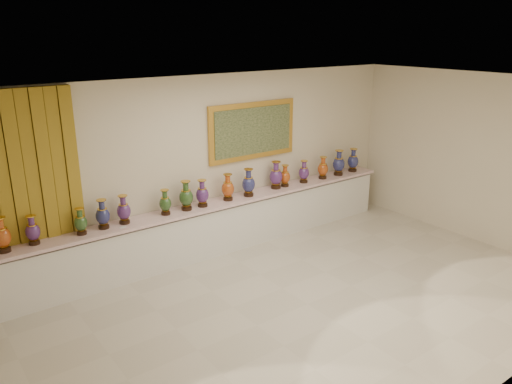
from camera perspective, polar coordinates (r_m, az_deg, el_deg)
ground at (r=7.22m, az=5.89°, el=-12.64°), size 8.00×8.00×0.00m
room at (r=7.51m, az=-20.80°, el=0.63°), size 8.00×8.00×8.00m
counter at (r=8.65m, az=-4.19°, el=-3.99°), size 7.28×0.48×0.90m
vase_0 at (r=7.30m, az=-27.04°, el=-4.56°), size 0.29×0.29×0.48m
vase_1 at (r=7.39m, az=-24.15°, el=-4.13°), size 0.24×0.24×0.41m
vase_2 at (r=7.49m, az=-19.40°, el=-3.32°), size 0.24×0.24×0.39m
vase_3 at (r=7.61m, az=-17.11°, el=-2.58°), size 0.26×0.26×0.44m
vase_4 at (r=7.71m, az=-14.88°, el=-2.10°), size 0.26×0.26×0.44m
vase_5 at (r=7.94m, az=-10.33°, el=-1.29°), size 0.23×0.23×0.41m
vase_6 at (r=8.09m, az=-7.99°, el=-0.57°), size 0.29×0.29×0.49m
vase_7 at (r=8.22m, az=-6.16°, el=-0.29°), size 0.23×0.23×0.46m
vase_8 at (r=8.49m, az=-3.24°, el=0.41°), size 0.23×0.23×0.46m
vase_9 at (r=8.68m, az=-0.86°, el=0.94°), size 0.26×0.26×0.49m
vase_10 at (r=9.11m, az=2.29°, el=1.80°), size 0.31×0.31×0.51m
vase_11 at (r=9.25m, az=3.34°, el=1.75°), size 0.23×0.23×0.41m
vase_12 at (r=9.52m, az=5.49°, el=2.22°), size 0.24×0.24×0.43m
vase_13 at (r=9.81m, az=7.66°, el=2.65°), size 0.24×0.24×0.44m
vase_14 at (r=10.10m, az=9.43°, el=3.19°), size 0.31×0.31×0.51m
vase_15 at (r=10.42m, az=11.03°, el=3.48°), size 0.29×0.29×0.48m
label_card at (r=7.63m, az=-14.98°, el=-3.91°), size 0.10×0.06×0.00m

